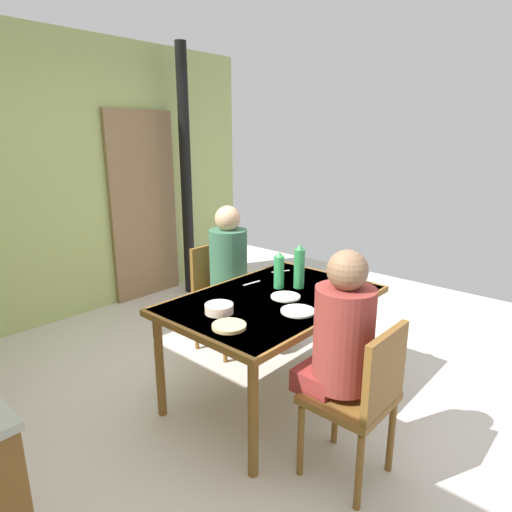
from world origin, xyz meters
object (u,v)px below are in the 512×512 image
Objects in this scene: person_near_diner at (341,335)px; person_far_diner at (230,261)px; serving_bowl_center at (219,309)px; water_bottle_green_far at (299,267)px; dining_table at (273,307)px; chair_near_diner at (362,395)px; chair_far_diner at (219,290)px; water_bottle_green_near at (279,271)px.

person_far_diner is at bearing 67.19° from person_near_diner.
person_near_diner reaches higher than serving_bowl_center.
water_bottle_green_far is at bearing -7.02° from serving_bowl_center.
person_near_diner is at bearing -113.24° from dining_table.
chair_near_diner reaches higher than dining_table.
chair_far_diner is 0.31m from person_far_diner.
chair_near_diner is at bearing -82.14° from serving_bowl_center.
person_near_diner reaches higher than chair_far_diner.
water_bottle_green_far is at bearing -46.39° from water_bottle_green_near.
person_near_diner is at bearing 69.08° from chair_far_diner.
water_bottle_green_near is (0.46, 0.91, 0.35)m from chair_near_diner.
dining_table is 1.83× the size of person_near_diner.
person_near_diner reaches higher than water_bottle_green_far.
chair_near_diner is at bearing -116.88° from water_bottle_green_near.
dining_table is at bearing 71.06° from chair_far_diner.
dining_table is at bearing -152.06° from water_bottle_green_near.
person_far_diner is at bearing 67.62° from dining_table.
person_near_diner is (-0.29, -0.68, 0.12)m from dining_table.
chair_near_diner is 1.07m from water_bottle_green_near.
person_near_diner reaches higher than water_bottle_green_near.
serving_bowl_center is at bearing 172.98° from water_bottle_green_far.
water_bottle_green_far reaches higher than serving_bowl_center.
chair_far_diner is 1.13× the size of person_near_diner.
water_bottle_green_near is 1.53× the size of serving_bowl_center.
dining_table is at bearing 177.41° from water_bottle_green_far.
water_bottle_green_near is at bearing 81.14° from chair_far_diner.
water_bottle_green_near is at bearing 1.67° from serving_bowl_center.
person_far_diner is (0.57, 1.36, 0.00)m from person_near_diner.
person_far_diner is at bearing 79.14° from water_bottle_green_near.
chair_near_diner is 0.93m from serving_bowl_center.
chair_near_diner is 5.12× the size of serving_bowl_center.
person_near_diner is 0.87m from water_bottle_green_far.
dining_table is 1.83× the size of person_far_diner.
chair_far_diner is at bearing -90.00° from person_far_diner.
dining_table is 0.43m from serving_bowl_center.
chair_far_diner is at bearing 71.06° from dining_table.
dining_table is at bearing 66.76° from person_near_diner.
water_bottle_green_near is at bearing 27.94° from dining_table.
serving_bowl_center is (-0.42, 0.07, 0.10)m from dining_table.
water_bottle_green_far is (-0.02, -0.69, 0.09)m from person_far_diner.
person_near_diner is 0.76m from serving_bowl_center.
water_bottle_green_far reaches higher than dining_table.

